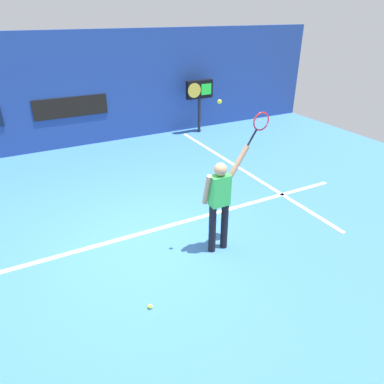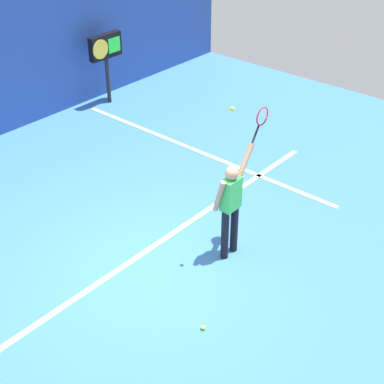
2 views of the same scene
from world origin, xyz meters
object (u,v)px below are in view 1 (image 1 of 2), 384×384
object	(u,v)px
tennis_player	(220,200)
scoreboard_clock	(199,92)
tennis_ball	(219,102)
tennis_racket	(260,123)
spare_ball	(150,306)

from	to	relation	value
tennis_player	scoreboard_clock	distance (m)	6.97
tennis_ball	scoreboard_clock	xyz separation A→B (m)	(3.11, 6.28, -1.28)
tennis_racket	tennis_ball	bearing A→B (deg)	-179.10
tennis_ball	scoreboard_clock	world-z (taller)	tennis_ball
scoreboard_clock	tennis_player	bearing A→B (deg)	-115.80
tennis_ball	spare_ball	distance (m)	3.17
tennis_player	tennis_ball	world-z (taller)	tennis_ball
tennis_racket	spare_ball	bearing A→B (deg)	-161.39
tennis_racket	tennis_ball	world-z (taller)	tennis_ball
tennis_player	tennis_ball	bearing A→B (deg)	-168.50
spare_ball	scoreboard_clock	bearing A→B (deg)	56.54
tennis_player	tennis_racket	xyz separation A→B (m)	(0.72, -0.00, 1.24)
tennis_racket	scoreboard_clock	world-z (taller)	tennis_racket
tennis_ball	spare_ball	xyz separation A→B (m)	(-1.56, -0.78, -2.65)
tennis_player	tennis_racket	distance (m)	1.43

